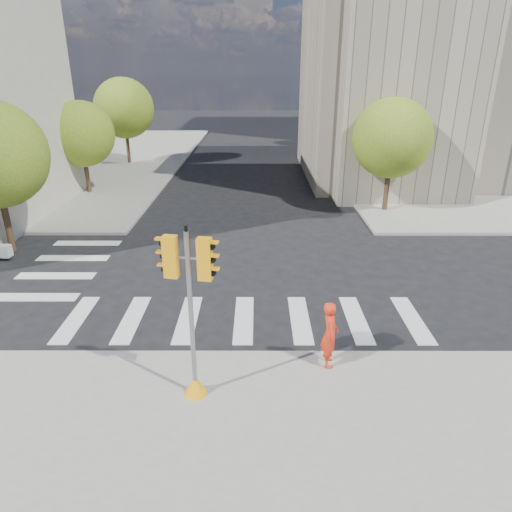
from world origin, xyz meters
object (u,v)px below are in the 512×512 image
Objects in this scene: traffic_signal at (192,329)px; lamp_far at (343,104)px; lamp_near at (383,120)px; photographer at (330,334)px.

lamp_far is at bearing 85.20° from traffic_signal.
lamp_far is (0.00, 14.00, 0.00)m from lamp_near.
lamp_near is 1.00× the size of lamp_far.
photographer is (-5.79, -32.60, -3.51)m from lamp_far.
lamp_near is at bearing 75.55° from traffic_signal.
lamp_near is 4.42× the size of photographer.
lamp_far is at bearing 90.00° from lamp_near.
lamp_near is 21.99m from traffic_signal.
traffic_signal is at bearing -105.16° from lamp_far.
traffic_signal is 3.69m from photographer.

